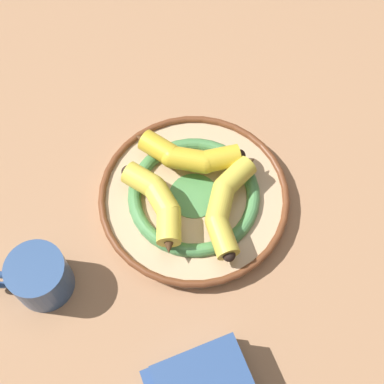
% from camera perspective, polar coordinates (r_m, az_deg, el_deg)
% --- Properties ---
extents(ground_plane, '(2.80, 2.80, 0.00)m').
position_cam_1_polar(ground_plane, '(0.94, -0.25, -0.52)').
color(ground_plane, '#A87A56').
extents(decorative_bowl, '(0.33, 0.33, 0.04)m').
position_cam_1_polar(decorative_bowl, '(0.92, 0.00, -0.66)').
color(decorative_bowl, tan).
rests_on(decorative_bowl, ground_plane).
extents(banana_a, '(0.17, 0.13, 0.04)m').
position_cam_1_polar(banana_a, '(0.88, 3.68, -1.20)').
color(banana_a, gold).
rests_on(banana_a, decorative_bowl).
extents(banana_b, '(0.09, 0.18, 0.04)m').
position_cam_1_polar(banana_b, '(0.88, -3.62, -1.20)').
color(banana_b, yellow).
rests_on(banana_b, decorative_bowl).
extents(banana_c, '(0.14, 0.17, 0.04)m').
position_cam_1_polar(banana_c, '(0.92, -0.54, 3.90)').
color(banana_c, gold).
rests_on(banana_c, decorative_bowl).
extents(coffee_mug, '(0.13, 0.10, 0.08)m').
position_cam_1_polar(coffee_mug, '(0.88, -16.11, -8.66)').
color(coffee_mug, '#335184').
rests_on(coffee_mug, ground_plane).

